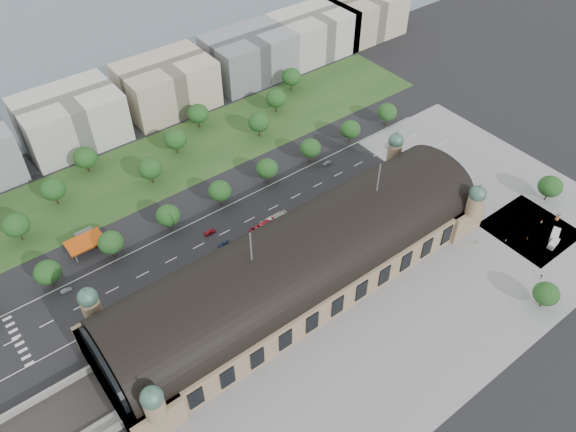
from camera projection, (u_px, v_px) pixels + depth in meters
ground at (300, 282)px, 204.47m from camera, size 900.00×900.00×0.00m
station at (300, 263)px, 197.39m from camera, size 150.00×48.40×44.30m
plaza_south at (407, 350)px, 183.58m from camera, size 190.00×48.00×0.12m
plaza_east at (481, 173)px, 249.98m from camera, size 56.00×100.00×0.12m
road_slab at (199, 246)px, 217.48m from camera, size 260.00×26.00×0.10m
grass_belt at (145, 170)px, 251.33m from camera, size 300.00×45.00×0.10m
petrol_station at (85, 239)px, 216.16m from camera, size 14.00×13.00×5.05m
lake at (24, 9)px, 375.86m from camera, size 700.00×320.00×0.08m
office_3 at (71, 119)px, 259.44m from camera, size 45.00×32.00×24.00m
office_4 at (167, 85)px, 281.54m from camera, size 45.00×32.00×24.00m
office_5 at (249, 56)px, 303.64m from camera, size 45.00×32.00×24.00m
office_6 at (313, 33)px, 323.52m from camera, size 45.00×32.00×24.00m
office_7 at (364, 15)px, 341.20m from camera, size 45.00×32.00×24.00m
tree_row_2 at (47, 272)px, 198.02m from camera, size 9.60×9.60×11.52m
tree_row_3 at (111, 242)px, 208.63m from camera, size 9.60×9.60×11.52m
tree_row_4 at (168, 215)px, 219.23m from camera, size 9.60×9.60×11.52m
tree_row_5 at (220, 191)px, 229.84m from camera, size 9.60×9.60×11.52m
tree_row_6 at (267, 169)px, 240.44m from camera, size 9.60×9.60×11.52m
tree_row_7 at (310, 148)px, 251.05m from camera, size 9.60×9.60×11.52m
tree_row_8 at (350, 129)px, 261.66m from camera, size 9.60×9.60×11.52m
tree_row_9 at (387, 112)px, 272.26m from camera, size 9.60×9.60×11.52m
tree_belt_3 at (16, 225)px, 214.40m from camera, size 10.40×10.40×12.48m
tree_belt_4 at (53, 189)px, 229.70m from camera, size 10.40×10.40×12.48m
tree_belt_5 at (85, 158)px, 245.00m from camera, size 10.40×10.40×12.48m
tree_belt_6 at (150, 168)px, 239.59m from camera, size 10.40×10.40×12.48m
tree_belt_7 at (176, 139)px, 254.89m from camera, size 10.40×10.40×12.48m
tree_belt_8 at (198, 113)px, 270.19m from camera, size 10.40×10.40×12.48m
tree_belt_9 at (259, 122)px, 264.78m from camera, size 10.40×10.40×12.48m
tree_belt_10 at (276, 98)px, 280.08m from camera, size 10.40×10.40×12.48m
tree_belt_11 at (291, 77)px, 295.38m from camera, size 10.40×10.40×12.48m
tree_plaza_ne at (550, 186)px, 231.86m from camera, size 10.00×10.00×11.69m
tree_plaza_s at (546, 294)px, 191.79m from camera, size 9.00×9.00×10.64m
traffic_car_1 at (66, 290)px, 200.72m from camera, size 4.03×1.75×1.29m
traffic_car_2 at (133, 299)px, 197.71m from camera, size 5.70×2.78×1.56m
traffic_car_3 at (210, 232)px, 221.99m from camera, size 5.12×2.28×1.46m
traffic_car_4 at (224, 244)px, 217.17m from camera, size 5.01×2.48×1.64m
traffic_car_5 at (327, 163)px, 253.99m from camera, size 4.63×1.71×1.51m
traffic_car_6 at (391, 145)px, 263.84m from camera, size 5.74×3.16×1.52m
parked_car_0 at (133, 310)px, 194.53m from camera, size 4.08×3.03×1.29m
parked_car_1 at (113, 331)px, 188.03m from camera, size 5.93×4.28×1.50m
parked_car_2 at (157, 307)px, 195.30m from camera, size 5.47×4.14×1.48m
parked_car_3 at (140, 306)px, 195.49m from camera, size 5.04×3.70×1.60m
parked_car_4 at (154, 298)px, 197.96m from camera, size 4.82×4.32×1.59m
parked_car_5 at (150, 311)px, 194.01m from camera, size 6.08×5.02×1.54m
parked_car_6 at (206, 270)px, 207.51m from camera, size 5.64×4.98×1.57m
bus_west at (263, 227)px, 222.57m from camera, size 12.60×3.26×3.49m
bus_mid at (285, 221)px, 224.93m from camera, size 12.64×4.18×3.46m
bus_east at (274, 220)px, 225.63m from camera, size 12.53×3.08×3.48m
van_east at (555, 236)px, 219.51m from camera, size 7.28×5.07×2.93m
van_south at (553, 244)px, 216.53m from camera, size 5.97×3.11×2.47m
advertising_column at (558, 217)px, 226.98m from camera, size 1.69×1.69×3.21m
pedestrian_0 at (476, 242)px, 217.66m from camera, size 0.94×0.63×1.80m
pedestrian_1 at (527, 238)px, 219.17m from camera, size 0.66×0.78×1.82m
pedestrian_2 at (506, 240)px, 218.55m from camera, size 0.92×0.92×1.70m
pedestrian_3 at (560, 240)px, 218.67m from camera, size 1.17×0.62×1.93m
pedestrian_4 at (541, 277)px, 205.04m from camera, size 1.27×1.04×1.82m
pedestrian_5 at (542, 221)px, 226.29m from camera, size 0.51×0.79×1.54m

